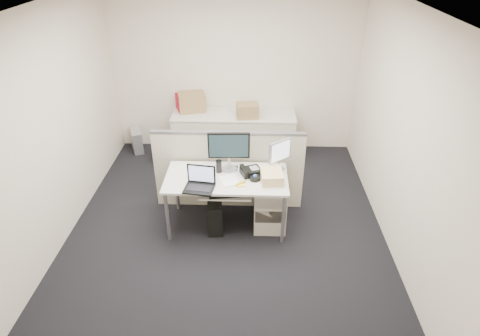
{
  "coord_description": "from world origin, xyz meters",
  "views": [
    {
      "loc": [
        0.31,
        -4.15,
        3.34
      ],
      "look_at": [
        0.16,
        0.15,
        0.77
      ],
      "focal_mm": 30.0,
      "sensor_mm": 36.0,
      "label": 1
    }
  ],
  "objects_px": {
    "laptop": "(199,180)",
    "desk_phone": "(251,172)",
    "desk": "(226,182)",
    "monitor_main": "(229,152)"
  },
  "relations": [
    {
      "from": "desk_phone",
      "to": "monitor_main",
      "type": "bearing_deg",
      "value": 137.66
    },
    {
      "from": "monitor_main",
      "to": "desk_phone",
      "type": "height_order",
      "value": "monitor_main"
    },
    {
      "from": "desk",
      "to": "monitor_main",
      "type": "xyz_separation_m",
      "value": [
        0.03,
        0.18,
        0.32
      ]
    },
    {
      "from": "monitor_main",
      "to": "desk_phone",
      "type": "bearing_deg",
      "value": -22.43
    },
    {
      "from": "laptop",
      "to": "desk_phone",
      "type": "xyz_separation_m",
      "value": [
        0.6,
        0.36,
        -0.09
      ]
    },
    {
      "from": "laptop",
      "to": "desk",
      "type": "bearing_deg",
      "value": 50.99
    },
    {
      "from": "desk",
      "to": "laptop",
      "type": "relative_size",
      "value": 4.39
    },
    {
      "from": "desk",
      "to": "laptop",
      "type": "xyz_separation_m",
      "value": [
        -0.3,
        -0.28,
        0.19
      ]
    },
    {
      "from": "laptop",
      "to": "monitor_main",
      "type": "bearing_deg",
      "value": 62.71
    },
    {
      "from": "desk",
      "to": "laptop",
      "type": "bearing_deg",
      "value": -136.97
    }
  ]
}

